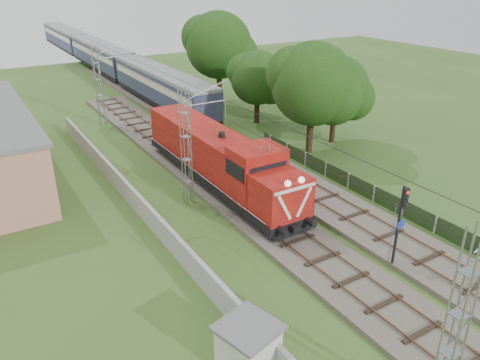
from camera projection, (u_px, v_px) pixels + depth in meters
ground at (341, 279)px, 24.32m from camera, size 140.00×140.00×0.00m
track_main at (266, 219)px, 29.68m from camera, size 4.20×70.00×0.45m
track_side at (230, 145)px, 42.16m from camera, size 4.20×80.00×0.45m
catenary at (187, 147)px, 30.57m from camera, size 3.31×70.00×8.00m
boundary_wall at (139, 205)px, 30.25m from camera, size 0.25×40.00×1.50m
fence at (403, 208)px, 30.20m from camera, size 0.12×32.00×1.20m
locomotive at (219, 158)px, 33.52m from camera, size 3.17×18.11×4.60m
coach_rake at (101, 55)px, 71.76m from camera, size 3.18×70.91×3.68m
signal_post at (401, 214)px, 23.79m from camera, size 0.54×0.42×4.85m
relay_hut at (248, 348)px, 18.32m from camera, size 2.67×2.67×2.26m
tree_a at (314, 85)px, 38.72m from camera, size 7.30×6.95×9.47m
tree_b at (337, 89)px, 41.51m from camera, size 6.11×5.82×7.92m
tree_c at (258, 78)px, 47.03m from camera, size 5.73×5.46×7.43m
tree_d at (219, 46)px, 54.09m from camera, size 8.07×7.69×10.46m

